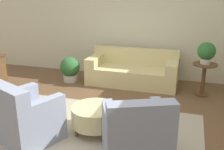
% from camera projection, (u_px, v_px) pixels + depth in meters
% --- Properties ---
extents(ground_plane, '(16.00, 16.00, 0.00)m').
position_uv_depth(ground_plane, '(93.00, 130.00, 4.10)').
color(ground_plane, brown).
extents(wall_back, '(9.71, 0.12, 2.80)m').
position_uv_depth(wall_back, '(135.00, 20.00, 6.32)').
color(wall_back, beige).
rests_on(wall_back, ground_plane).
extents(rug, '(3.34, 2.03, 0.01)m').
position_uv_depth(rug, '(93.00, 130.00, 4.09)').
color(rug, '#B2A893').
rests_on(rug, ground_plane).
extents(couch, '(2.03, 0.86, 0.78)m').
position_uv_depth(couch, '(133.00, 72.00, 6.05)').
color(couch, beige).
rests_on(couch, ground_plane).
extents(armchair_left, '(1.03, 1.00, 0.89)m').
position_uv_depth(armchair_left, '(25.00, 118.00, 3.72)').
color(armchair_left, '#8E99B2').
rests_on(armchair_left, rug).
extents(armchair_right, '(1.03, 1.00, 0.89)m').
position_uv_depth(armchair_right, '(137.00, 136.00, 3.27)').
color(armchair_right, '#8E99B2').
rests_on(armchair_right, rug).
extents(ottoman_table, '(0.71, 0.71, 0.41)m').
position_uv_depth(ottoman_table, '(95.00, 116.00, 3.97)').
color(ottoman_table, beige).
rests_on(ottoman_table, rug).
extents(side_table, '(0.48, 0.48, 0.68)m').
position_uv_depth(side_table, '(204.00, 74.00, 5.32)').
color(side_table, brown).
rests_on(side_table, ground_plane).
extents(potted_plant_on_side_table, '(0.36, 0.36, 0.43)m').
position_uv_depth(potted_plant_on_side_table, '(206.00, 52.00, 5.18)').
color(potted_plant_on_side_table, beige).
rests_on(potted_plant_on_side_table, side_table).
extents(potted_plant_floor, '(0.46, 0.46, 0.59)m').
position_uv_depth(potted_plant_floor, '(70.00, 68.00, 6.21)').
color(potted_plant_floor, beige).
rests_on(potted_plant_floor, ground_plane).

